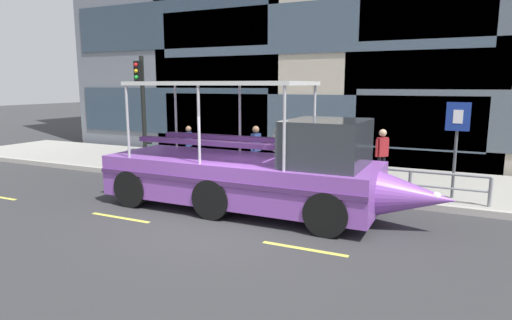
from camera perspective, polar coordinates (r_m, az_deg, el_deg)
ground_plane at (r=10.62m, az=-4.44°, el=-7.96°), size 120.00×120.00×0.00m
sidewalk at (r=15.54m, az=5.89°, el=-1.89°), size 32.00×4.80×0.18m
curb_edge at (r=13.28m, az=2.27°, el=-3.88°), size 32.00×0.18×0.18m
lane_centreline at (r=9.90m, az=-7.05°, el=-9.34°), size 25.80×0.12×0.01m
curb_guardrail at (r=13.44m, az=2.98°, el=-0.98°), size 11.73×0.09×0.79m
traffic_light_pole at (r=16.62m, az=-14.79°, el=7.56°), size 0.24×0.46×4.10m
parking_sign at (r=12.80m, az=24.92°, el=3.16°), size 0.60×0.12×2.61m
leaned_bicycle at (r=16.51m, az=-13.20°, el=0.24°), size 1.74×0.46×0.96m
duck_tour_boat at (r=11.14m, az=0.20°, el=-1.48°), size 8.97×2.51×3.33m
pedestrian_near_bow at (r=14.12m, az=16.26°, el=1.19°), size 0.36×0.38×1.71m
pedestrian_mid_left at (r=14.76m, az=2.85°, el=1.82°), size 0.43×0.30×1.65m
pedestrian_mid_right at (r=14.66m, az=-0.02°, el=1.88°), size 0.27×0.47×1.70m
pedestrian_near_stern at (r=16.62m, az=-8.84°, el=2.36°), size 0.24×0.43×1.53m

